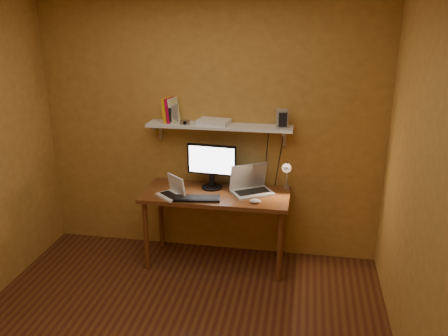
% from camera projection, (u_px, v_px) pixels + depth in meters
% --- Properties ---
extents(room, '(3.44, 3.24, 2.64)m').
position_uv_depth(room, '(162.00, 186.00, 3.19)').
color(room, '#542E15').
rests_on(room, ground).
extents(desk, '(1.40, 0.60, 0.75)m').
position_uv_depth(desk, '(216.00, 201.00, 4.57)').
color(desk, brown).
rests_on(desk, ground).
extents(wall_shelf, '(1.40, 0.25, 0.21)m').
position_uv_depth(wall_shelf, '(219.00, 126.00, 4.52)').
color(wall_shelf, white).
rests_on(wall_shelf, room).
extents(monitor, '(0.49, 0.22, 0.44)m').
position_uv_depth(monitor, '(212.00, 164.00, 4.59)').
color(monitor, black).
rests_on(monitor, desk).
extents(laptop, '(0.45, 0.42, 0.27)m').
position_uv_depth(laptop, '(250.00, 185.00, 4.54)').
color(laptop, gray).
rests_on(laptop, desk).
extents(netbook, '(0.31, 0.30, 0.19)m').
position_uv_depth(netbook, '(173.00, 191.00, 4.45)').
color(netbook, white).
rests_on(netbook, desk).
extents(keyboard, '(0.45, 0.21, 0.02)m').
position_uv_depth(keyboard, '(197.00, 198.00, 4.38)').
color(keyboard, black).
rests_on(keyboard, desk).
extents(mouse, '(0.11, 0.07, 0.04)m').
position_uv_depth(mouse, '(255.00, 201.00, 4.30)').
color(mouse, white).
rests_on(mouse, desk).
extents(desk_lamp, '(0.09, 0.23, 0.38)m').
position_uv_depth(desk_lamp, '(287.00, 172.00, 4.48)').
color(desk_lamp, silver).
rests_on(desk_lamp, desk).
extents(speaker_left, '(0.12, 0.12, 0.18)m').
position_uv_depth(speaker_left, '(171.00, 114.00, 4.57)').
color(speaker_left, gray).
rests_on(speaker_left, wall_shelf).
extents(speaker_right, '(0.12, 0.12, 0.17)m').
position_uv_depth(speaker_right, '(282.00, 119.00, 4.38)').
color(speaker_right, gray).
rests_on(speaker_right, wall_shelf).
extents(books, '(0.15, 0.17, 0.24)m').
position_uv_depth(books, '(171.00, 110.00, 4.58)').
color(books, '#EAA213').
rests_on(books, wall_shelf).
extents(shelf_camera, '(0.10, 0.05, 0.06)m').
position_uv_depth(shelf_camera, '(185.00, 122.00, 4.49)').
color(shelf_camera, silver).
rests_on(shelf_camera, wall_shelf).
extents(router, '(0.32, 0.24, 0.05)m').
position_uv_depth(router, '(214.00, 122.00, 4.53)').
color(router, white).
rests_on(router, wall_shelf).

